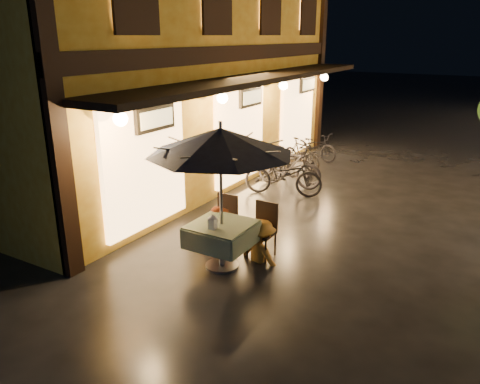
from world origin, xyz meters
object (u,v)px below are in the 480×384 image
Objects in this scene: bicycle_0 at (283,175)px; person_orange at (217,208)px; cafe_table at (222,234)px; patio_umbrella at (220,141)px; person_yellow at (261,221)px; table_lantern at (213,221)px.

person_orange is at bearing 170.88° from bicycle_0.
cafe_table is 1.56m from patio_umbrella.
cafe_table is 0.70× the size of person_yellow.
table_lantern is 0.18× the size of person_yellow.
person_yellow is (0.43, 0.58, 0.12)m from cafe_table.
patio_umbrella reaches higher than bicycle_0.
bicycle_0 is at bearing 100.54° from cafe_table.
table_lantern is (0.00, -0.26, 0.33)m from cafe_table.
patio_umbrella is at bearing 176.35° from bicycle_0.
table_lantern is 0.90m from person_orange.
cafe_table is 3.96× the size of table_lantern.
cafe_table is 0.71m from person_orange.
person_yellow reaches higher than bicycle_0.
person_orange is at bearing 118.69° from table_lantern.
cafe_table is 0.73m from person_yellow.
person_orange is 0.87m from person_yellow.
bicycle_0 is (-0.30, 3.39, -0.31)m from person_orange.
patio_umbrella is (0.00, -0.00, 1.56)m from cafe_table.
person_yellow is at bearing 62.59° from table_lantern.
cafe_table is at bearing 176.35° from bicycle_0.
bicycle_0 is at bearing 100.54° from patio_umbrella.
patio_umbrella reaches higher than person_orange.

